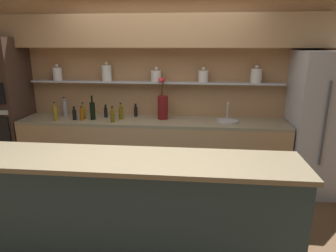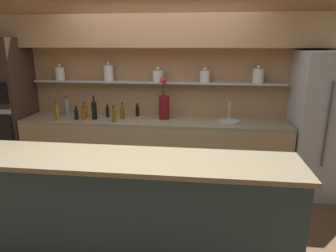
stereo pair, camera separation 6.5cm
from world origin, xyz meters
name	(u,v)px [view 1 (the left image)]	position (x,y,z in m)	size (l,w,h in m)	color
ground_plane	(144,233)	(0.00, 0.00, 0.00)	(12.00, 12.00, 0.00)	brown
back_wall_unit	(161,72)	(0.00, 1.53, 1.55)	(5.20, 0.44, 2.60)	tan
back_counter_unit	(152,151)	(-0.09, 1.24, 0.46)	(3.64, 0.62, 0.92)	tan
island_counter	(134,213)	(0.00, -0.44, 0.51)	(2.82, 0.61, 1.02)	#334C56
refrigerator	(325,124)	(2.17, 1.20, 0.93)	(0.85, 0.73, 1.85)	#B7B7BC
oven_tower	(3,110)	(-2.26, 1.24, 1.01)	(0.67, 0.64, 2.01)	#3D281E
flower_vase	(163,105)	(0.05, 1.31, 1.11)	(0.14, 0.16, 0.57)	maroon
sink_fixture	(228,120)	(0.94, 1.25, 0.94)	(0.29, 0.29, 0.25)	#B7B7BC
bottle_oil_0	(83,112)	(-1.06, 1.23, 1.01)	(0.06, 0.06, 0.23)	olive
bottle_oil_1	(55,113)	(-1.39, 1.06, 1.03)	(0.06, 0.06, 0.26)	olive
bottle_sauce_2	(106,112)	(-0.76, 1.32, 1.00)	(0.05, 0.05, 0.18)	black
bottle_oil_3	(113,116)	(-0.59, 1.06, 1.01)	(0.06, 0.06, 0.21)	brown
bottle_sauce_4	(82,114)	(-1.04, 1.12, 1.00)	(0.05, 0.05, 0.19)	#9E4C0A
bottle_spirit_5	(65,108)	(-1.38, 1.36, 1.03)	(0.06, 0.06, 0.27)	gray
bottle_sauce_6	(136,111)	(-0.35, 1.41, 1.00)	(0.05, 0.05, 0.18)	black
bottle_oil_7	(121,113)	(-0.52, 1.24, 1.01)	(0.06, 0.06, 0.23)	brown
bottle_wine_8	(93,110)	(-0.90, 1.17, 1.05)	(0.07, 0.07, 0.33)	black
bottle_sauce_9	(74,114)	(-1.15, 1.13, 1.00)	(0.05, 0.05, 0.18)	black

